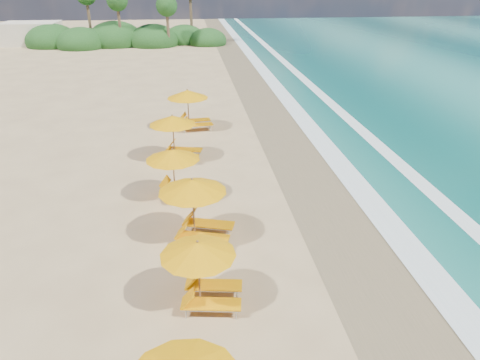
% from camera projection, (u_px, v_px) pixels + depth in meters
% --- Properties ---
extents(ground, '(160.00, 160.00, 0.00)m').
position_uv_depth(ground, '(240.00, 206.00, 18.39)').
color(ground, tan).
rests_on(ground, ground).
extents(wet_sand, '(4.00, 160.00, 0.01)m').
position_uv_depth(wet_sand, '(334.00, 201.00, 18.81)').
color(wet_sand, olive).
rests_on(wet_sand, ground).
extents(surf_foam, '(4.00, 160.00, 0.01)m').
position_uv_depth(surf_foam, '(395.00, 197.00, 19.09)').
color(surf_foam, white).
rests_on(surf_foam, ground).
extents(station_1, '(2.56, 2.43, 2.17)m').
position_uv_depth(station_1, '(205.00, 269.00, 12.49)').
color(station_1, olive).
rests_on(station_1, ground).
extents(station_2, '(3.05, 2.96, 2.43)m').
position_uv_depth(station_2, '(198.00, 206.00, 15.58)').
color(station_2, olive).
rests_on(station_2, ground).
extents(station_3, '(2.90, 2.84, 2.28)m').
position_uv_depth(station_3, '(178.00, 170.00, 18.62)').
color(station_3, olive).
rests_on(station_3, ground).
extents(station_4, '(2.94, 2.83, 2.38)m').
position_uv_depth(station_4, '(177.00, 135.00, 22.45)').
color(station_4, olive).
rests_on(station_4, ground).
extents(station_5, '(2.89, 2.73, 2.50)m').
position_uv_depth(station_5, '(191.00, 107.00, 26.84)').
color(station_5, olive).
rests_on(station_5, ground).
extents(treeline, '(25.80, 8.80, 9.74)m').
position_uv_depth(treeline, '(123.00, 38.00, 57.83)').
color(treeline, '#163D14').
rests_on(treeline, ground).
extents(beach_building, '(7.00, 5.00, 2.80)m').
position_uv_depth(beach_building, '(32.00, 33.00, 58.61)').
color(beach_building, beige).
rests_on(beach_building, ground).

